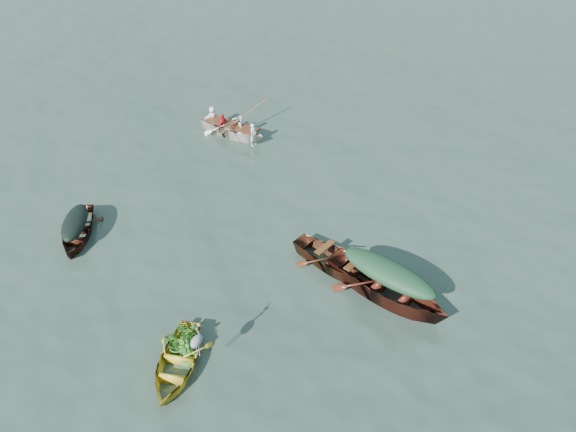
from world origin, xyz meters
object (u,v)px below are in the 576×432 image
object	(u,v)px
green_tarp_boat	(385,297)
heron	(197,345)
open_wooden_boat	(338,271)
rowed_boat	(233,136)
yellow_dinghy	(178,369)
dark_covered_boat	(79,237)

from	to	relation	value
green_tarp_boat	heron	bearing A→B (deg)	158.39
open_wooden_boat	rowed_boat	distance (m)	8.61
yellow_dinghy	heron	xyz separation A→B (m)	(0.52, 0.20, 0.86)
dark_covered_boat	heron	distance (m)	6.63
yellow_dinghy	green_tarp_boat	xyz separation A→B (m)	(3.75, 4.30, 0.00)
rowed_boat	dark_covered_boat	bearing A→B (deg)	178.82
yellow_dinghy	rowed_boat	world-z (taller)	rowed_boat
yellow_dinghy	dark_covered_boat	world-z (taller)	yellow_dinghy
yellow_dinghy	open_wooden_boat	distance (m)	5.25
yellow_dinghy	dark_covered_boat	size ratio (longest dim) A/B	0.92
dark_covered_boat	open_wooden_boat	distance (m)	7.94
yellow_dinghy	rowed_boat	bearing A→B (deg)	96.47
yellow_dinghy	rowed_boat	xyz separation A→B (m)	(-4.28, 10.38, 0.00)
open_wooden_boat	rowed_boat	bearing A→B (deg)	66.00
open_wooden_boat	green_tarp_boat	bearing A→B (deg)	-89.87
heron	dark_covered_boat	bearing A→B (deg)	139.90
dark_covered_boat	open_wooden_boat	world-z (taller)	open_wooden_boat
green_tarp_boat	heron	distance (m)	5.29
green_tarp_boat	rowed_boat	size ratio (longest dim) A/B	1.24
heron	open_wooden_boat	bearing A→B (deg)	53.32
yellow_dinghy	dark_covered_boat	bearing A→B (deg)	136.27
green_tarp_boat	heron	xyz separation A→B (m)	(-3.23, -4.10, 0.86)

